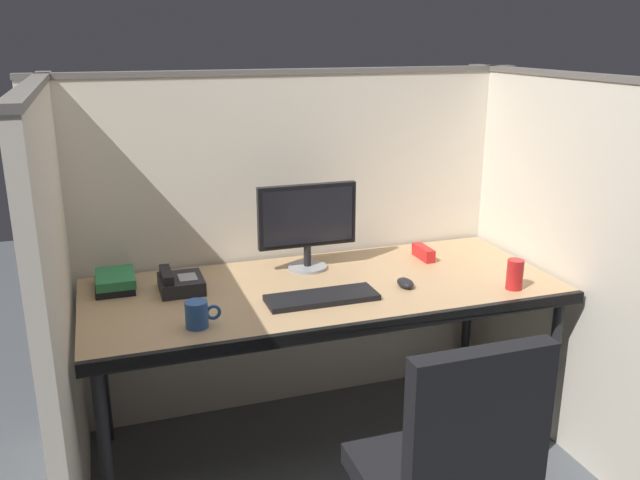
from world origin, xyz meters
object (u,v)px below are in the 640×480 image
desk_phone (180,283)px  soda_can (515,274)px  book_stack (115,281)px  red_stapler (423,253)px  monitor_center (308,221)px  desk (325,298)px  keyboard_main (322,298)px  coffee_mug (198,314)px  computer_mouse (405,283)px

desk_phone → soda_can: size_ratio=1.56×
book_stack → red_stapler: bearing=-2.2°
monitor_center → desk_phone: (-0.56, -0.09, -0.18)m
red_stapler → monitor_center: bearing=176.0°
desk → book_stack: 0.84m
soda_can → monitor_center: bearing=145.1°
desk → soda_can: bearing=-20.2°
keyboard_main → red_stapler: (0.60, 0.32, 0.02)m
keyboard_main → book_stack: bearing=153.3°
monitor_center → coffee_mug: monitor_center is taller
desk_phone → coffee_mug: (0.02, -0.37, 0.01)m
desk → monitor_center: 0.35m
computer_mouse → book_stack: (-1.11, 0.35, 0.02)m
computer_mouse → coffee_mug: (-0.85, -0.12, 0.03)m
computer_mouse → coffee_mug: coffee_mug is taller
monitor_center → book_stack: (-0.81, 0.01, -0.18)m
book_stack → coffee_mug: bearing=-61.1°
red_stapler → desk_phone: 1.10m
desk_phone → keyboard_main: bearing=-28.6°
computer_mouse → soda_can: bearing=-21.5°
desk_phone → soda_can: (1.27, -0.41, 0.03)m
monitor_center → computer_mouse: (0.30, -0.33, -0.20)m
monitor_center → soda_can: bearing=-34.9°
red_stapler → desk_phone: bearing=-177.4°
keyboard_main → computer_mouse: size_ratio=4.48×
keyboard_main → desk_phone: (-0.50, 0.27, 0.02)m
desk → monitor_center: size_ratio=4.42×
keyboard_main → soda_can: size_ratio=3.52×
soda_can → coffee_mug: (-1.25, 0.04, -0.01)m
book_stack → soda_can: bearing=-18.5°
red_stapler → desk_phone: size_ratio=0.79×
desk_phone → book_stack: size_ratio=0.89×
monitor_center → keyboard_main: monitor_center is taller
red_stapler → book_stack: 1.34m
desk → soda_can: 0.76m
keyboard_main → coffee_mug: 0.50m
desk_phone → red_stapler: bearing=2.6°
monitor_center → red_stapler: 0.57m
red_stapler → coffee_mug: (-1.08, -0.42, 0.02)m
monitor_center → keyboard_main: 0.42m
keyboard_main → desk: bearing=66.1°
soda_can → book_stack: soda_can is taller
desk → computer_mouse: computer_mouse is taller
monitor_center → desk_phone: monitor_center is taller
keyboard_main → coffee_mug: bearing=-169.2°
desk_phone → book_stack: desk_phone is taller
computer_mouse → monitor_center: bearing=132.2°
monitor_center → computer_mouse: 0.49m
desk → soda_can: (0.71, -0.26, 0.11)m
red_stapler → desk_phone: (-1.10, -0.05, 0.01)m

